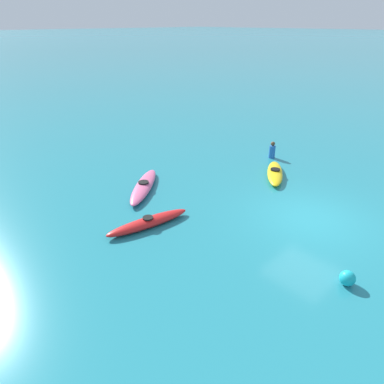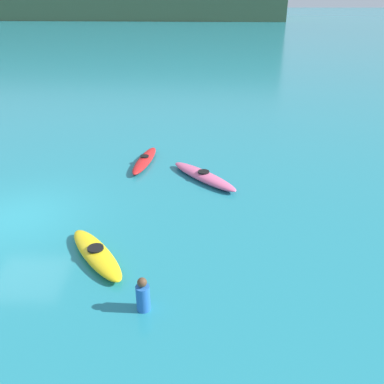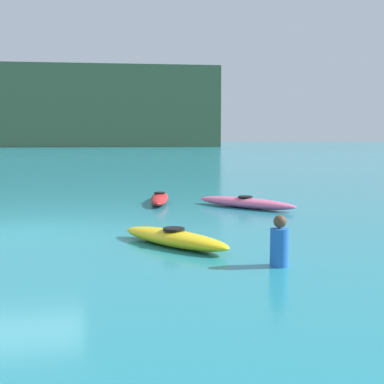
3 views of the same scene
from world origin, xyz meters
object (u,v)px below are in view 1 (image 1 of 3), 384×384
Objects in this scene: kayak_yellow at (275,173)px; buoy_cyan at (347,278)px; kayak_pink at (144,186)px; person_near_shore at (272,151)px; kayak_red at (148,222)px.

kayak_yellow is 7.39m from buoy_cyan.
kayak_pink is 3.64× the size of person_near_shore.
kayak_red is at bearing 145.67° from kayak_pink.
buoy_cyan is at bearing 138.67° from kayak_yellow.
person_near_shore is at bearing -84.45° from kayak_red.
person_near_shore is at bearing -102.70° from kayak_pink.
kayak_red is 6.94m from kayak_yellow.
kayak_yellow is at bearing 127.33° from person_near_shore.
kayak_yellow is 3.15× the size of person_near_shore.
kayak_pink is at bearing -34.33° from kayak_red.
buoy_cyan is at bearing -177.81° from kayak_pink.
kayak_red and kayak_yellow have the same top height.
kayak_red is at bearing 95.55° from person_near_shore.
buoy_cyan reaches higher than kayak_red.
buoy_cyan reaches higher than kayak_pink.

